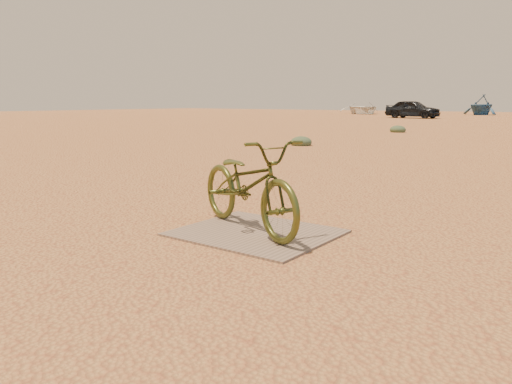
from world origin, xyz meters
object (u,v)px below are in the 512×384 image
Objects in this scene: bicycle at (248,184)px; boat_near_left at (362,108)px; car at (413,109)px; boat_far_left at (482,105)px; plywood_board at (256,233)px.

boat_near_left reaches higher than bicycle.
car is 1.11× the size of boat_far_left.
bicycle reaches higher than plywood_board.
boat_near_left is at bearing 113.41° from plywood_board.
boat_far_left is (2.19, 12.21, 0.27)m from car.
boat_near_left is at bearing 45.71° from bicycle.
boat_far_left is at bearing 100.08° from plywood_board.
boat_far_left reaches higher than plywood_board.
plywood_board is at bearing -62.49° from boat_far_left.
bicycle is 0.32× the size of boat_near_left.
car is at bearing 39.23° from bicycle.
bicycle is at bearing -157.24° from car.
boat_far_left reaches higher than boat_near_left.
boat_far_left is (-8.24, 46.36, 0.95)m from plywood_board.
boat_far_left reaches higher than bicycle.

